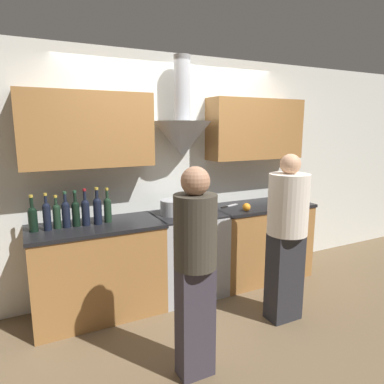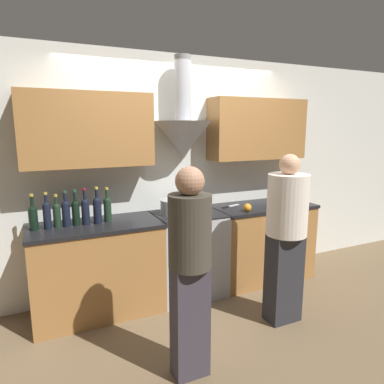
{
  "view_description": "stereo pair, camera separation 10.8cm",
  "coord_description": "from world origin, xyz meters",
  "px_view_note": "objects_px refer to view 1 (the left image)",
  "views": [
    {
      "loc": [
        -1.56,
        -2.9,
        1.83
      ],
      "look_at": [
        0.0,
        0.21,
        1.16
      ],
      "focal_mm": 32.0,
      "sensor_mm": 36.0,
      "label": 1
    },
    {
      "loc": [
        -1.46,
        -2.95,
        1.83
      ],
      "look_at": [
        0.0,
        0.21,
        1.16
      ],
      "focal_mm": 32.0,
      "sensor_mm": 36.0,
      "label": 2
    }
  ],
  "objects_px": {
    "wine_bottle_0": "(33,217)",
    "wine_bottle_1": "(47,215)",
    "stove_range": "(188,253)",
    "wine_bottle_6": "(97,209)",
    "orange_fruit": "(247,207)",
    "wine_bottle_4": "(76,212)",
    "wine_bottle_2": "(57,215)",
    "saucepan": "(287,197)",
    "wine_bottle_3": "(66,213)",
    "stock_pot": "(173,207)",
    "wine_bottle_5": "(86,211)",
    "wine_bottle_7": "(108,208)",
    "person_foreground_left": "(195,264)",
    "person_foreground_right": "(287,232)",
    "mixing_bowl": "(201,208)"
  },
  "relations": [
    {
      "from": "wine_bottle_0",
      "to": "wine_bottle_1",
      "type": "height_order",
      "value": "wine_bottle_1"
    },
    {
      "from": "stove_range",
      "to": "wine_bottle_6",
      "type": "height_order",
      "value": "wine_bottle_6"
    },
    {
      "from": "wine_bottle_0",
      "to": "orange_fruit",
      "type": "height_order",
      "value": "wine_bottle_0"
    },
    {
      "from": "wine_bottle_1",
      "to": "wine_bottle_4",
      "type": "bearing_deg",
      "value": 4.98
    },
    {
      "from": "wine_bottle_2",
      "to": "saucepan",
      "type": "bearing_deg",
      "value": -0.77
    },
    {
      "from": "wine_bottle_2",
      "to": "wine_bottle_3",
      "type": "relative_size",
      "value": 0.92
    },
    {
      "from": "wine_bottle_0",
      "to": "saucepan",
      "type": "height_order",
      "value": "wine_bottle_0"
    },
    {
      "from": "stock_pot",
      "to": "wine_bottle_3",
      "type": "bearing_deg",
      "value": 179.52
    },
    {
      "from": "wine_bottle_0",
      "to": "wine_bottle_3",
      "type": "distance_m",
      "value": 0.28
    },
    {
      "from": "wine_bottle_5",
      "to": "wine_bottle_7",
      "type": "bearing_deg",
      "value": 4.64
    },
    {
      "from": "wine_bottle_3",
      "to": "person_foreground_left",
      "type": "height_order",
      "value": "person_foreground_left"
    },
    {
      "from": "stock_pot",
      "to": "person_foreground_left",
      "type": "bearing_deg",
      "value": -106.25
    },
    {
      "from": "wine_bottle_7",
      "to": "stock_pot",
      "type": "relative_size",
      "value": 1.27
    },
    {
      "from": "stove_range",
      "to": "wine_bottle_0",
      "type": "bearing_deg",
      "value": 179.06
    },
    {
      "from": "wine_bottle_1",
      "to": "person_foreground_right",
      "type": "xyz_separation_m",
      "value": [
        1.99,
        -0.89,
        -0.18
      ]
    },
    {
      "from": "wine_bottle_6",
      "to": "orange_fruit",
      "type": "distance_m",
      "value": 1.59
    },
    {
      "from": "wine_bottle_1",
      "to": "wine_bottle_4",
      "type": "distance_m",
      "value": 0.25
    },
    {
      "from": "wine_bottle_4",
      "to": "wine_bottle_5",
      "type": "relative_size",
      "value": 0.97
    },
    {
      "from": "wine_bottle_3",
      "to": "saucepan",
      "type": "bearing_deg",
      "value": -0.63
    },
    {
      "from": "wine_bottle_2",
      "to": "wine_bottle_5",
      "type": "height_order",
      "value": "wine_bottle_5"
    },
    {
      "from": "wine_bottle_4",
      "to": "person_foreground_left",
      "type": "bearing_deg",
      "value": -62.77
    },
    {
      "from": "wine_bottle_1",
      "to": "wine_bottle_7",
      "type": "xyz_separation_m",
      "value": [
        0.55,
        0.03,
        -0.0
      ]
    },
    {
      "from": "orange_fruit",
      "to": "person_foreground_left",
      "type": "relative_size",
      "value": 0.06
    },
    {
      "from": "wine_bottle_2",
      "to": "wine_bottle_6",
      "type": "relative_size",
      "value": 0.87
    },
    {
      "from": "orange_fruit",
      "to": "wine_bottle_1",
      "type": "bearing_deg",
      "value": 173.99
    },
    {
      "from": "wine_bottle_4",
      "to": "wine_bottle_6",
      "type": "distance_m",
      "value": 0.2
    },
    {
      "from": "wine_bottle_4",
      "to": "wine_bottle_7",
      "type": "xyz_separation_m",
      "value": [
        0.3,
        0.01,
        0.0
      ]
    },
    {
      "from": "wine_bottle_0",
      "to": "mixing_bowl",
      "type": "height_order",
      "value": "wine_bottle_0"
    },
    {
      "from": "saucepan",
      "to": "person_foreground_right",
      "type": "distance_m",
      "value": 1.19
    },
    {
      "from": "wine_bottle_5",
      "to": "mixing_bowl",
      "type": "xyz_separation_m",
      "value": [
        1.22,
        -0.01,
        -0.1
      ]
    },
    {
      "from": "stock_pot",
      "to": "mixing_bowl",
      "type": "xyz_separation_m",
      "value": [
        0.33,
        -0.01,
        -0.04
      ]
    },
    {
      "from": "stock_pot",
      "to": "person_foreground_left",
      "type": "height_order",
      "value": "person_foreground_left"
    },
    {
      "from": "wine_bottle_5",
      "to": "orange_fruit",
      "type": "xyz_separation_m",
      "value": [
        1.68,
        -0.22,
        -0.1
      ]
    },
    {
      "from": "wine_bottle_0",
      "to": "wine_bottle_1",
      "type": "xyz_separation_m",
      "value": [
        0.11,
        -0.01,
        0.01
      ]
    },
    {
      "from": "wine_bottle_1",
      "to": "saucepan",
      "type": "relative_size",
      "value": 2.15
    },
    {
      "from": "wine_bottle_1",
      "to": "person_foreground_left",
      "type": "relative_size",
      "value": 0.22
    },
    {
      "from": "wine_bottle_4",
      "to": "saucepan",
      "type": "relative_size",
      "value": 2.14
    },
    {
      "from": "wine_bottle_0",
      "to": "wine_bottle_4",
      "type": "xyz_separation_m",
      "value": [
        0.37,
        0.01,
        0.01
      ]
    },
    {
      "from": "wine_bottle_1",
      "to": "wine_bottle_3",
      "type": "relative_size",
      "value": 1.01
    },
    {
      "from": "wine_bottle_7",
      "to": "saucepan",
      "type": "distance_m",
      "value": 2.23
    },
    {
      "from": "wine_bottle_3",
      "to": "person_foreground_left",
      "type": "relative_size",
      "value": 0.21
    },
    {
      "from": "stove_range",
      "to": "wine_bottle_6",
      "type": "xyz_separation_m",
      "value": [
        -0.95,
        0.01,
        0.6
      ]
    },
    {
      "from": "orange_fruit",
      "to": "person_foreground_right",
      "type": "relative_size",
      "value": 0.06
    },
    {
      "from": "wine_bottle_1",
      "to": "mixing_bowl",
      "type": "relative_size",
      "value": 1.51
    },
    {
      "from": "wine_bottle_1",
      "to": "wine_bottle_7",
      "type": "bearing_deg",
      "value": 2.96
    },
    {
      "from": "person_foreground_right",
      "to": "stove_range",
      "type": "bearing_deg",
      "value": 123.96
    },
    {
      "from": "wine_bottle_7",
      "to": "person_foreground_right",
      "type": "height_order",
      "value": "person_foreground_right"
    },
    {
      "from": "orange_fruit",
      "to": "wine_bottle_4",
      "type": "bearing_deg",
      "value": 172.45
    },
    {
      "from": "wine_bottle_5",
      "to": "person_foreground_left",
      "type": "distance_m",
      "value": 1.33
    },
    {
      "from": "wine_bottle_3",
      "to": "stock_pot",
      "type": "height_order",
      "value": "wine_bottle_3"
    }
  ]
}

